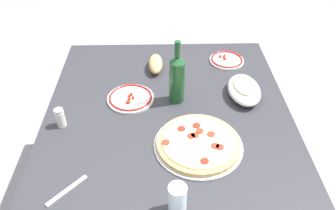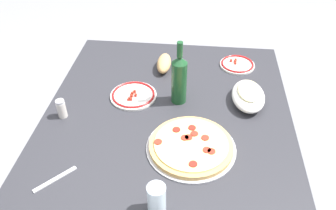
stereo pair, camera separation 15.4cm
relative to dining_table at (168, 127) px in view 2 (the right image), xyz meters
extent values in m
plane|color=gray|center=(0.00, 0.00, -0.62)|extent=(8.00, 8.00, 0.00)
cube|color=#2D2D33|center=(0.00, 0.00, 0.09)|extent=(1.20, 1.10, 0.03)
cylinder|color=#33302D|center=(0.54, -0.49, -0.27)|extent=(0.07, 0.07, 0.69)
cylinder|color=#33302D|center=(0.54, 0.49, -0.27)|extent=(0.07, 0.07, 0.69)
cylinder|color=#B7B7BC|center=(-0.23, -0.12, 0.11)|extent=(0.36, 0.36, 0.01)
cylinder|color=tan|center=(-0.23, -0.12, 0.12)|extent=(0.33, 0.33, 0.02)
cylinder|color=#EFD684|center=(-0.23, -0.12, 0.13)|extent=(0.29, 0.29, 0.01)
cylinder|color=maroon|center=(-0.16, -0.05, 0.14)|extent=(0.03, 0.03, 0.00)
cylinder|color=maroon|center=(-0.14, -0.11, 0.14)|extent=(0.03, 0.03, 0.00)
cylinder|color=#B22D1E|center=(-0.23, 0.01, 0.14)|extent=(0.03, 0.03, 0.00)
cylinder|color=#B22D1E|center=(-0.17, -0.13, 0.14)|extent=(0.03, 0.03, 0.00)
cylinder|color=maroon|center=(-0.34, -0.13, 0.14)|extent=(0.03, 0.03, 0.00)
cylinder|color=#B22D1E|center=(-0.20, -0.10, 0.14)|extent=(0.03, 0.03, 0.00)
cylinder|color=#B22D1E|center=(-0.26, -0.20, 0.14)|extent=(0.03, 0.03, 0.00)
cylinder|color=#B22D1E|center=(-0.26, -0.18, 0.14)|extent=(0.03, 0.03, 0.00)
cylinder|color=#B22D1E|center=(-0.20, -0.09, 0.14)|extent=(0.03, 0.03, 0.00)
cylinder|color=#B22D1E|center=(-0.19, -0.17, 0.14)|extent=(0.03, 0.03, 0.00)
ellipsoid|color=white|center=(0.10, -0.36, 0.14)|extent=(0.24, 0.15, 0.07)
ellipsoid|color=#AD2819|center=(0.10, -0.36, 0.15)|extent=(0.20, 0.12, 0.03)
ellipsoid|color=beige|center=(0.10, -0.36, 0.17)|extent=(0.17, 0.10, 0.02)
cylinder|color=#194723|center=(0.08, -0.04, 0.21)|extent=(0.07, 0.07, 0.21)
cone|color=#194723|center=(0.08, -0.04, 0.33)|extent=(0.07, 0.07, 0.03)
cylinder|color=#194723|center=(0.08, -0.04, 0.38)|extent=(0.03, 0.03, 0.07)
cylinder|color=silver|center=(-0.52, -0.02, 0.17)|extent=(0.06, 0.06, 0.12)
cylinder|color=white|center=(0.08, 0.17, 0.11)|extent=(0.22, 0.22, 0.01)
torus|color=red|center=(0.08, 0.17, 0.12)|extent=(0.20, 0.20, 0.01)
cube|color=#AD2819|center=(0.09, 0.18, 0.12)|extent=(0.01, 0.01, 0.01)
cube|color=#AD2819|center=(0.04, 0.19, 0.12)|extent=(0.01, 0.01, 0.01)
cube|color=#AD2819|center=(0.07, 0.18, 0.12)|extent=(0.01, 0.01, 0.01)
cube|color=#AD2819|center=(0.10, 0.17, 0.12)|extent=(0.01, 0.01, 0.01)
cube|color=#AD2819|center=(0.08, 0.16, 0.12)|extent=(0.01, 0.01, 0.01)
cube|color=#AD2819|center=(0.04, 0.18, 0.12)|extent=(0.01, 0.01, 0.01)
cylinder|color=white|center=(0.41, -0.33, 0.11)|extent=(0.18, 0.18, 0.01)
torus|color=red|center=(0.41, -0.33, 0.12)|extent=(0.17, 0.17, 0.01)
cube|color=#AD2819|center=(0.41, -0.32, 0.12)|extent=(0.01, 0.01, 0.01)
cube|color=#AD2819|center=(0.42, -0.32, 0.12)|extent=(0.01, 0.01, 0.01)
cube|color=#AD2819|center=(0.44, -0.32, 0.12)|extent=(0.01, 0.01, 0.01)
cube|color=#AD2819|center=(0.43, -0.30, 0.12)|extent=(0.01, 0.01, 0.01)
ellipsoid|color=tan|center=(0.34, 0.06, 0.14)|extent=(0.17, 0.07, 0.06)
cylinder|color=silver|center=(-0.09, 0.46, 0.14)|extent=(0.04, 0.04, 0.07)
cylinder|color=#B7B7BC|center=(-0.09, 0.46, 0.19)|extent=(0.04, 0.04, 0.01)
cube|color=#B7B7BC|center=(-0.43, 0.37, 0.11)|extent=(0.14, 0.13, 0.00)
camera|label=1|loc=(-1.20, 0.03, 1.11)|focal=36.97mm
camera|label=2|loc=(-1.19, -0.12, 1.11)|focal=36.97mm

